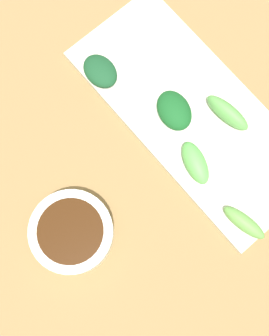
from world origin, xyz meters
The scene contains 8 objects.
tabletop centered at (0.00, 0.00, 0.01)m, with size 2.10×2.10×0.02m, color olive.
sauce_bowl centered at (-0.11, -0.03, 0.04)m, with size 0.11×0.11×0.04m.
serving_plate centered at (0.13, -0.01, 0.03)m, with size 0.17×0.38×0.01m, color silver.
broccoli_stalk_0 centered at (0.07, -0.17, 0.04)m, with size 0.02×0.06×0.02m, color #67A64B.
broccoli_leafy_1 centered at (0.10, 0.01, 0.04)m, with size 0.04×0.06×0.03m, color #185925.
broccoli_leafy_2 centered at (0.06, 0.12, 0.04)m, with size 0.04×0.06×0.02m, color #1A4B2A.
broccoli_stalk_3 centered at (0.16, -0.04, 0.05)m, with size 0.02×0.07×0.03m, color #5FA850.
broccoli_stalk_4 centered at (0.08, -0.07, 0.05)m, with size 0.03×0.06×0.03m, color #61BA55.
Camera 1 is at (-0.08, -0.12, 0.67)m, focal length 51.01 mm.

